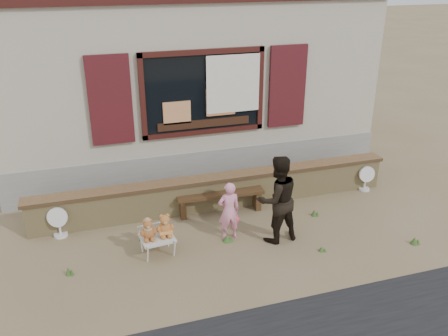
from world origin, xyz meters
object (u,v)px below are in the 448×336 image
object	(u,v)px
bench	(220,197)
folding_chair	(157,238)
child	(229,211)
teddy_bear_right	(165,224)
adult	(277,199)
teddy_bear_left	(148,229)

from	to	relation	value
bench	folding_chair	xyz separation A→B (m)	(-1.39, -1.06, -0.02)
child	teddy_bear_right	bearing A→B (deg)	8.63
bench	child	world-z (taller)	child
bench	folding_chair	distance (m)	1.75
teddy_bear_right	child	size ratio (longest dim) A/B	0.38
bench	adult	bearing A→B (deg)	-59.16
folding_chair	teddy_bear_right	distance (m)	0.27
folding_chair	teddy_bear_left	size ratio (longest dim) A/B	1.56
teddy_bear_right	adult	world-z (taller)	adult
teddy_bear_right	teddy_bear_left	bearing A→B (deg)	-180.00
bench	adult	world-z (taller)	adult
teddy_bear_left	bench	bearing A→B (deg)	29.09
teddy_bear_right	adult	bearing A→B (deg)	-11.28
child	bench	bearing A→B (deg)	-95.01
teddy_bear_right	child	xyz separation A→B (m)	(1.13, 0.12, 0.00)
child	adult	bearing A→B (deg)	161.05
folding_chair	teddy_bear_right	size ratio (longest dim) A/B	1.45
bench	teddy_bear_left	distance (m)	1.88
folding_chair	child	size ratio (longest dim) A/B	0.54
child	folding_chair	bearing A→B (deg)	8.62
folding_chair	adult	bearing A→B (deg)	-10.51
folding_chair	child	xyz separation A→B (m)	(1.27, 0.13, 0.23)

